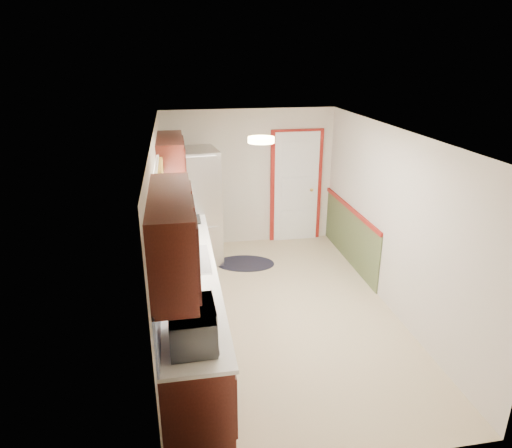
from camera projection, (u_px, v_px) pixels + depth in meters
name	position (u px, v px, depth m)	size (l,w,h in m)	color
room_shell	(281.00, 228.00, 5.75)	(3.20, 5.20, 2.52)	#C5B38B
kitchen_run	(185.00, 274.00, 5.41)	(0.63, 4.00, 2.20)	#3C130D
back_wall_trim	(307.00, 197.00, 8.06)	(1.12, 2.30, 2.08)	maroon
ceiling_fixture	(261.00, 140.00, 5.10)	(0.30, 0.30, 0.06)	#FFD88C
microwave	(193.00, 322.00, 3.86)	(0.59, 0.32, 0.40)	white
refrigerator	(194.00, 207.00, 7.34)	(0.87, 0.83, 1.88)	#B7B7BC
rug	(245.00, 263.00, 7.55)	(0.97, 0.62, 0.01)	black
cooktop	(184.00, 218.00, 6.84)	(0.48, 0.57, 0.02)	black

